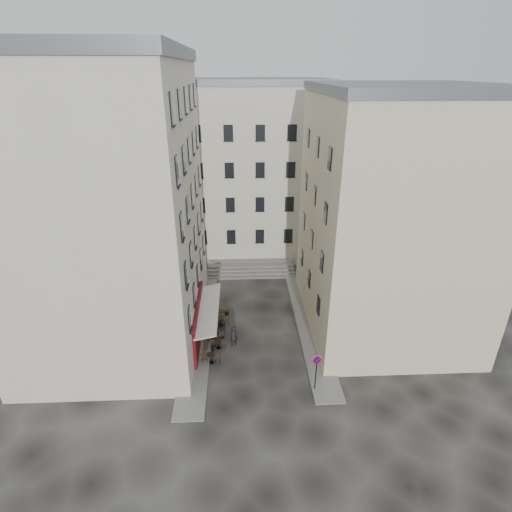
{
  "coord_description": "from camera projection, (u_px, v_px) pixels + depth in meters",
  "views": [
    {
      "loc": [
        -1.13,
        -24.78,
        19.46
      ],
      "look_at": [
        0.15,
        4.0,
        5.91
      ],
      "focal_mm": 28.0,
      "sensor_mm": 36.0,
      "label": 1
    }
  ],
  "objects": [
    {
      "name": "bistro_table_b",
      "position": [
        218.0,
        344.0,
        30.45
      ],
      "size": [
        1.2,
        0.56,
        0.85
      ],
      "color": "black",
      "rests_on": "ground"
    },
    {
      "name": "no_parking_sign",
      "position": [
        317.0,
        366.0,
        25.82
      ],
      "size": [
        0.64,
        0.18,
        2.82
      ],
      "rotation": [
        0.0,
        0.0,
        0.21
      ],
      "color": "black",
      "rests_on": "ground"
    },
    {
      "name": "building_back",
      "position": [
        239.0,
        170.0,
        43.9
      ],
      "size": [
        18.2,
        10.2,
        18.6
      ],
      "color": "beige",
      "rests_on": "ground"
    },
    {
      "name": "bistro_table_e",
      "position": [
        222.0,
        314.0,
        34.12
      ],
      "size": [
        1.29,
        0.61,
        0.91
      ],
      "color": "black",
      "rests_on": "ground"
    },
    {
      "name": "sidewalk_left",
      "position": [
        202.0,
        319.0,
        34.13
      ],
      "size": [
        2.0,
        22.0,
        0.12
      ],
      "primitive_type": "cube",
      "color": "slate",
      "rests_on": "ground"
    },
    {
      "name": "building_right",
      "position": [
        392.0,
        216.0,
        30.35
      ],
      "size": [
        12.2,
        14.2,
        18.6
      ],
      "color": "beige",
      "rests_on": "ground"
    },
    {
      "name": "pedestrian",
      "position": [
        233.0,
        336.0,
        30.6
      ],
      "size": [
        0.74,
        0.62,
        1.72
      ],
      "primitive_type": "imported",
      "rotation": [
        0.0,
        0.0,
        3.53
      ],
      "color": "black",
      "rests_on": "ground"
    },
    {
      "name": "bistro_table_c",
      "position": [
        216.0,
        336.0,
        31.22
      ],
      "size": [
        1.33,
        0.62,
        0.93
      ],
      "color": "black",
      "rests_on": "ground"
    },
    {
      "name": "building_left",
      "position": [
        109.0,
        209.0,
        28.63
      ],
      "size": [
        12.2,
        16.2,
        20.6
      ],
      "color": "beige",
      "rests_on": "ground"
    },
    {
      "name": "sidewalk_right",
      "position": [
        308.0,
        323.0,
        33.59
      ],
      "size": [
        2.0,
        18.0,
        0.12
      ],
      "primitive_type": "cube",
      "color": "slate",
      "rests_on": "ground"
    },
    {
      "name": "bistro_table_d",
      "position": [
        220.0,
        320.0,
        33.17
      ],
      "size": [
        1.43,
        0.67,
        1.01
      ],
      "color": "black",
      "rests_on": "ground"
    },
    {
      "name": "ground",
      "position": [
        256.0,
        347.0,
        30.72
      ],
      "size": [
        90.0,
        90.0,
        0.0
      ],
      "primitive_type": "plane",
      "color": "black",
      "rests_on": "ground"
    },
    {
      "name": "bollard_mid",
      "position": [
        215.0,
        324.0,
        32.63
      ],
      "size": [
        0.12,
        0.12,
        0.98
      ],
      "color": "black",
      "rests_on": "ground"
    },
    {
      "name": "cafe_storefront",
      "position": [
        200.0,
        321.0,
        30.66
      ],
      "size": [
        1.74,
        7.3,
        3.5
      ],
      "color": "#4A0A0A",
      "rests_on": "ground"
    },
    {
      "name": "stone_steps",
      "position": [
        251.0,
        269.0,
        41.92
      ],
      "size": [
        9.0,
        3.15,
        0.8
      ],
      "color": "#5F5C5A",
      "rests_on": "ground"
    },
    {
      "name": "bistro_table_a",
      "position": [
        211.0,
        357.0,
        28.91
      ],
      "size": [
        1.38,
        0.64,
        0.97
      ],
      "color": "black",
      "rests_on": "ground"
    },
    {
      "name": "bollard_near",
      "position": [
        213.0,
        351.0,
        29.47
      ],
      "size": [
        0.12,
        0.12,
        0.98
      ],
      "color": "black",
      "rests_on": "ground"
    },
    {
      "name": "bollard_far",
      "position": [
        217.0,
        301.0,
        35.79
      ],
      "size": [
        0.12,
        0.12,
        0.98
      ],
      "color": "black",
      "rests_on": "ground"
    }
  ]
}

